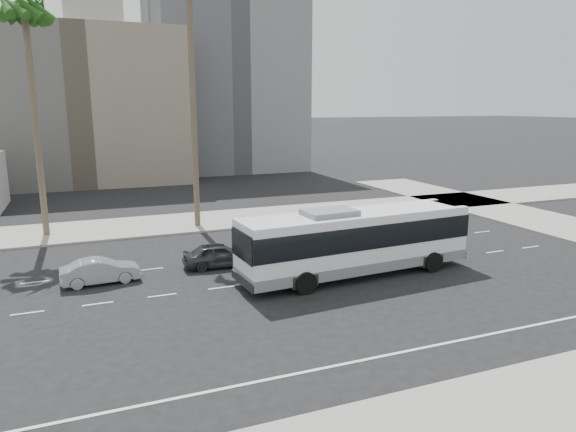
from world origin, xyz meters
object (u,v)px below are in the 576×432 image
car_a (219,255)px  palm_mid (25,16)px  city_bus (356,240)px  car_b (101,271)px

car_a → palm_mid: 20.69m
city_bus → palm_mid: palm_mid is taller
car_a → car_b: size_ratio=1.03×
car_b → palm_mid: (-3.21, 11.93, 14.26)m
car_a → palm_mid: bearing=43.7°
city_bus → car_b: 13.75m
city_bus → car_a: size_ratio=3.24×
palm_mid → car_b: bearing=-74.9°
city_bus → palm_mid: size_ratio=0.81×
city_bus → car_a: bearing=143.4°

